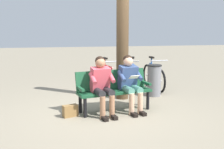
% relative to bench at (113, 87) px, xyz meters
% --- Properties ---
extents(ground_plane, '(40.00, 40.00, 0.00)m').
position_rel_bench_xyz_m(ground_plane, '(0.23, 0.16, -0.51)').
color(ground_plane, gray).
extents(bench, '(1.66, 0.79, 0.87)m').
position_rel_bench_xyz_m(bench, '(0.00, 0.00, 0.00)').
color(bench, '#194C2D').
rests_on(bench, ground).
extents(person_reading, '(0.54, 0.82, 1.20)m').
position_rel_bench_xyz_m(person_reading, '(-0.34, 0.10, 0.16)').
color(person_reading, '#334772').
rests_on(person_reading, ground).
extents(person_companion, '(0.54, 0.82, 1.20)m').
position_rel_bench_xyz_m(person_companion, '(0.28, 0.23, 0.16)').
color(person_companion, '#D84C59').
rests_on(person_companion, ground).
extents(handbag, '(0.33, 0.23, 0.24)m').
position_rel_bench_xyz_m(handbag, '(0.94, 0.28, -0.39)').
color(handbag, olive).
rests_on(handbag, ground).
extents(tree_trunk, '(0.30, 0.30, 3.17)m').
position_rel_bench_xyz_m(tree_trunk, '(-0.42, -0.95, 1.08)').
color(tree_trunk, '#4C3823').
rests_on(tree_trunk, ground).
extents(litter_bin, '(0.38, 0.38, 0.83)m').
position_rel_bench_xyz_m(litter_bin, '(-1.31, -1.04, -0.09)').
color(litter_bin, slate).
rests_on(litter_bin, ground).
extents(bicycle_orange, '(0.48, 1.68, 0.94)m').
position_rel_bench_xyz_m(bicycle_orange, '(-1.57, -1.84, -0.15)').
color(bicycle_orange, black).
rests_on(bicycle_orange, ground).
extents(bicycle_blue, '(0.71, 1.59, 0.94)m').
position_rel_bench_xyz_m(bicycle_blue, '(-0.92, -1.87, -0.15)').
color(bicycle_blue, black).
rests_on(bicycle_blue, ground).
extents(bicycle_silver, '(0.53, 1.66, 0.94)m').
position_rel_bench_xyz_m(bicycle_silver, '(-0.21, -1.88, -0.15)').
color(bicycle_silver, black).
rests_on(bicycle_silver, ground).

